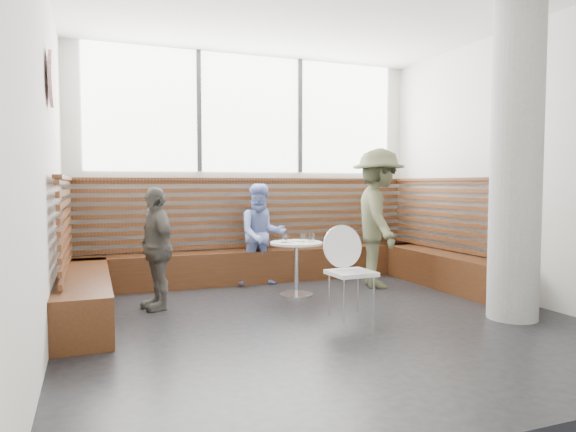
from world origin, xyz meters
name	(u,v)px	position (x,y,z in m)	size (l,w,h in m)	color
room	(324,161)	(0.00, 0.00, 1.60)	(5.00, 5.00, 3.20)	silver
booth	(267,257)	(0.00, 1.77, 0.41)	(5.00, 2.50, 1.44)	#3F210F
concrete_column	(516,162)	(1.85, -0.60, 1.60)	(0.50, 0.50, 3.20)	gray
wall_art	(52,79)	(-2.46, 0.40, 2.30)	(0.50, 0.50, 0.03)	white
cafe_table	(296,257)	(0.18, 1.19, 0.47)	(0.64, 0.64, 0.66)	silver
cafe_chair	(348,263)	(0.33, 0.10, 0.55)	(0.45, 0.44, 0.94)	white
adult_man	(378,218)	(1.41, 1.31, 0.92)	(1.19, 0.68, 1.84)	#4F5236
child_back	(262,235)	(-0.01, 1.98, 0.69)	(0.67, 0.52, 1.38)	#7B8DD5
child_left	(156,248)	(-1.51, 1.13, 0.67)	(0.79, 0.33, 1.34)	#585650
plate_near	(285,241)	(0.05, 1.25, 0.67)	(0.18, 0.18, 0.01)	white
plate_far	(298,240)	(0.24, 1.30, 0.67)	(0.20, 0.20, 0.01)	white
glass_left	(284,239)	(0.02, 1.17, 0.71)	(0.07, 0.07, 0.10)	white
glass_mid	(302,238)	(0.25, 1.15, 0.72)	(0.07, 0.07, 0.11)	white
glass_right	(312,238)	(0.38, 1.16, 0.71)	(0.07, 0.07, 0.10)	white
menu_card	(301,243)	(0.19, 1.05, 0.66)	(0.20, 0.14, 0.00)	#A5C64C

